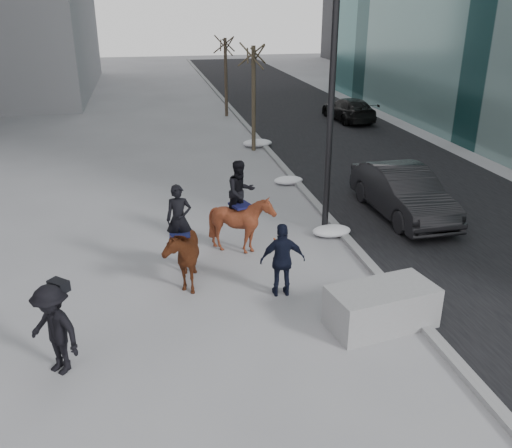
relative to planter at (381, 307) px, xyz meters
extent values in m
plane|color=gray|center=(-2.16, 1.20, -0.44)|extent=(120.00, 120.00, 0.00)
cube|color=black|center=(4.84, 11.20, -0.43)|extent=(8.00, 90.00, 0.01)
cube|color=gray|center=(0.84, 11.20, -0.38)|extent=(0.25, 90.00, 0.12)
cube|color=gray|center=(0.00, 0.00, 0.00)|extent=(2.35, 1.46, 0.88)
imported|color=black|center=(3.21, 5.75, 0.33)|extent=(1.75, 4.73, 1.55)
imported|color=black|center=(6.78, 19.98, 0.20)|extent=(2.10, 4.52, 1.28)
imported|color=#4D210F|center=(-3.90, 2.72, 0.35)|extent=(0.96, 1.91, 1.57)
imported|color=black|center=(-3.90, 2.87, 1.14)|extent=(0.62, 0.43, 1.64)
cube|color=#0E1133|center=(-3.90, 2.87, 0.80)|extent=(0.51, 0.59, 0.06)
imported|color=#4B220F|center=(-2.19, 4.12, 0.38)|extent=(1.72, 1.83, 1.64)
imported|color=black|center=(-2.19, 4.27, 1.21)|extent=(0.99, 0.87, 1.71)
cube|color=#0F113A|center=(-2.19, 4.27, 0.85)|extent=(0.63, 0.68, 0.06)
imported|color=black|center=(-1.70, 1.66, 0.44)|extent=(1.06, 0.51, 1.75)
cylinder|color=#CF440C|center=(-1.75, 2.21, 0.71)|extent=(0.04, 0.18, 0.07)
imported|color=black|center=(-6.37, -0.24, 0.44)|extent=(1.28, 1.24, 1.75)
cube|color=black|center=(-6.22, 0.01, 1.18)|extent=(0.42, 0.40, 0.20)
cylinder|color=black|center=(0.44, 5.01, 4.06)|extent=(0.18, 0.18, 9.00)
ellipsoid|color=white|center=(0.54, 0.59, -0.27)|extent=(1.30, 0.83, 0.33)
ellipsoid|color=white|center=(0.54, 9.56, -0.30)|extent=(1.08, 0.69, 0.28)
ellipsoid|color=white|center=(0.54, 15.22, -0.27)|extent=(1.36, 0.86, 0.35)
ellipsoid|color=white|center=(0.54, 4.67, -0.30)|extent=(1.13, 0.72, 0.29)
camera|label=1|loc=(-4.49, -8.97, 5.85)|focal=38.00mm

